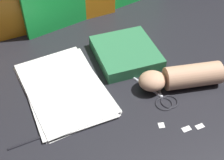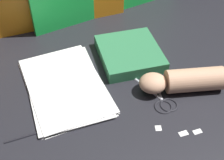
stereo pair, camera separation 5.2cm
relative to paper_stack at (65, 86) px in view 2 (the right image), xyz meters
The scene contains 9 objects.
ground_plane 0.16m from the paper_stack, 41.17° to the right, with size 6.00×6.00×0.00m, color black.
paper_stack is the anchor object (origin of this frame).
book_closed 0.26m from the paper_stack, 11.14° to the left, with size 0.24×0.25×0.04m.
scissors 0.31m from the paper_stack, 33.78° to the right, with size 0.09×0.19×0.01m.
hand_forearm 0.38m from the paper_stack, 24.62° to the right, with size 0.28×0.15×0.08m.
paper_scrap_near 0.33m from the paper_stack, 53.62° to the right, with size 0.02×0.02×0.00m.
paper_scrap_mid 0.43m from the paper_stack, 47.69° to the right, with size 0.03×0.02×0.00m.
paper_scrap_far 0.40m from the paper_stack, 50.91° to the right, with size 0.03×0.02×0.00m.
pen 0.21m from the paper_stack, 137.39° to the right, with size 0.12×0.01×0.01m.
Camera 2 is at (-0.26, -0.61, 0.72)m, focal length 50.00 mm.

